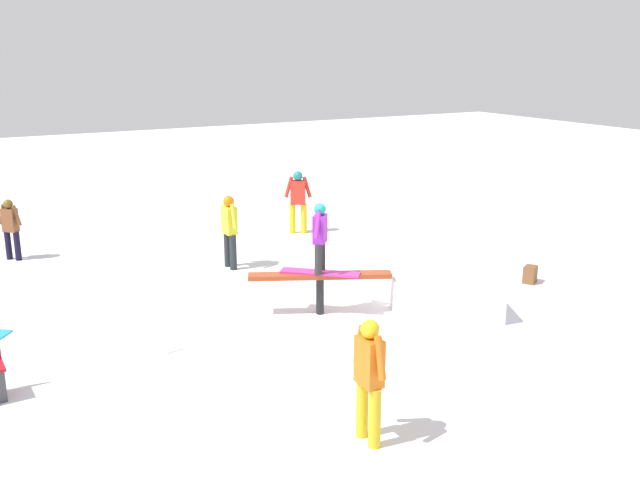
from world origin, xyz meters
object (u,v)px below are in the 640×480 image
(bystander_red, at_px, (298,199))
(bystander_brown, at_px, (11,226))
(main_rider_on_rail, at_px, (320,240))
(rail_feature, at_px, (320,279))
(loose_snowboard_white, at_px, (155,339))
(bystander_yellow, at_px, (230,228))
(bystander_orange, at_px, (369,374))
(backpack_on_snow, at_px, (530,274))

(bystander_red, bearing_deg, bystander_brown, 21.72)
(bystander_brown, height_order, bystander_red, bystander_red)
(main_rider_on_rail, bearing_deg, rail_feature, 0.00)
(bystander_brown, xyz_separation_m, loose_snowboard_white, (-1.42, 5.91, -0.75))
(main_rider_on_rail, height_order, bystander_yellow, main_rider_on_rail)
(bystander_orange, relative_size, bystander_yellow, 0.99)
(loose_snowboard_white, relative_size, backpack_on_snow, 3.68)
(bystander_brown, bearing_deg, backpack_on_snow, 10.30)
(main_rider_on_rail, xyz_separation_m, bystander_brown, (4.30, -6.18, -0.58))
(bystander_orange, distance_m, loose_snowboard_white, 4.51)
(rail_feature, relative_size, backpack_on_snow, 6.95)
(bystander_orange, bearing_deg, main_rider_on_rail, -21.63)
(rail_feature, height_order, bystander_red, bystander_red)
(bystander_brown, relative_size, backpack_on_snow, 3.99)
(rail_feature, distance_m, main_rider_on_rail, 0.71)
(bystander_brown, relative_size, loose_snowboard_white, 1.09)
(bystander_orange, height_order, loose_snowboard_white, bystander_orange)
(rail_feature, xyz_separation_m, loose_snowboard_white, (2.88, -0.26, -0.62))
(bystander_yellow, bearing_deg, rail_feature, -177.16)
(rail_feature, distance_m, bystander_red, 5.69)
(bystander_brown, distance_m, bystander_red, 6.64)
(bystander_brown, bearing_deg, bystander_yellow, 11.46)
(bystander_red, bearing_deg, rail_feature, 96.58)
(rail_feature, relative_size, main_rider_on_rail, 1.90)
(rail_feature, distance_m, loose_snowboard_white, 2.96)
(bystander_yellow, height_order, bystander_red, bystander_red)
(loose_snowboard_white, bearing_deg, main_rider_on_rail, -107.23)
(main_rider_on_rail, bearing_deg, bystander_orange, 110.10)
(main_rider_on_rail, relative_size, loose_snowboard_white, 0.99)
(bystander_yellow, xyz_separation_m, backpack_on_snow, (-4.83, 3.82, -0.71))
(bystander_orange, relative_size, backpack_on_snow, 4.53)
(bystander_brown, xyz_separation_m, backpack_on_snow, (-8.79, 6.72, -0.59))
(bystander_yellow, bearing_deg, backpack_on_snow, -131.53)
(bystander_orange, xyz_separation_m, bystander_yellow, (-1.20, -7.24, 0.01))
(rail_feature, bearing_deg, main_rider_on_rail, 0.00)
(bystander_red, distance_m, backpack_on_snow, 6.20)
(bystander_orange, distance_m, backpack_on_snow, 6.97)
(rail_feature, bearing_deg, bystander_red, -87.84)
(bystander_orange, relative_size, loose_snowboard_white, 1.23)
(bystander_yellow, relative_size, loose_snowboard_white, 1.25)
(bystander_red, height_order, loose_snowboard_white, bystander_red)
(loose_snowboard_white, distance_m, backpack_on_snow, 7.41)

